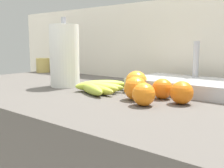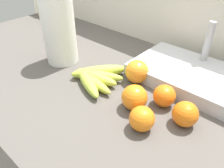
{
  "view_description": "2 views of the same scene",
  "coord_description": "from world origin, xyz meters",
  "px_view_note": "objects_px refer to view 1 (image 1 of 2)",
  "views": [
    {
      "loc": [
        0.61,
        -0.75,
        1.1
      ],
      "look_at": [
        0.02,
        -0.03,
        0.96
      ],
      "focal_mm": 42.94,
      "sensor_mm": 36.0,
      "label": 1
    },
    {
      "loc": [
        0.41,
        -0.46,
        1.36
      ],
      "look_at": [
        0.02,
        -0.02,
        0.95
      ],
      "focal_mm": 35.15,
      "sensor_mm": 36.0,
      "label": 2
    }
  ],
  "objects_px": {
    "orange_center": "(182,93)",
    "paper_towel_roll": "(65,56)",
    "sink_basin": "(186,85)",
    "orange_right": "(144,94)",
    "orange_far_right": "(136,82)",
    "orange_front": "(162,89)",
    "orange_back_left": "(136,88)",
    "mug": "(43,65)",
    "banana_bunch": "(98,87)"
  },
  "relations": [
    {
      "from": "orange_back_left",
      "to": "paper_towel_roll",
      "type": "height_order",
      "value": "paper_towel_roll"
    },
    {
      "from": "orange_far_right",
      "to": "mug",
      "type": "height_order",
      "value": "mug"
    },
    {
      "from": "banana_bunch",
      "to": "mug",
      "type": "relative_size",
      "value": 2.46
    },
    {
      "from": "sink_basin",
      "to": "mug",
      "type": "distance_m",
      "value": 1.0
    },
    {
      "from": "orange_center",
      "to": "sink_basin",
      "type": "relative_size",
      "value": 0.18
    },
    {
      "from": "orange_center",
      "to": "orange_right",
      "type": "bearing_deg",
      "value": -130.28
    },
    {
      "from": "banana_bunch",
      "to": "orange_back_left",
      "type": "distance_m",
      "value": 0.19
    },
    {
      "from": "orange_right",
      "to": "sink_basin",
      "type": "distance_m",
      "value": 0.3
    },
    {
      "from": "orange_center",
      "to": "paper_towel_roll",
      "type": "bearing_deg",
      "value": 179.39
    },
    {
      "from": "orange_back_left",
      "to": "orange_center",
      "type": "relative_size",
      "value": 1.09
    },
    {
      "from": "orange_back_left",
      "to": "orange_center",
      "type": "height_order",
      "value": "orange_back_left"
    },
    {
      "from": "orange_front",
      "to": "orange_back_left",
      "type": "bearing_deg",
      "value": -130.13
    },
    {
      "from": "orange_far_right",
      "to": "sink_basin",
      "type": "distance_m",
      "value": 0.19
    },
    {
      "from": "sink_basin",
      "to": "orange_back_left",
      "type": "bearing_deg",
      "value": -104.45
    },
    {
      "from": "banana_bunch",
      "to": "paper_towel_roll",
      "type": "xyz_separation_m",
      "value": [
        -0.21,
        0.02,
        0.11
      ]
    },
    {
      "from": "paper_towel_roll",
      "to": "orange_right",
      "type": "bearing_deg",
      "value": -11.93
    },
    {
      "from": "orange_front",
      "to": "orange_center",
      "type": "distance_m",
      "value": 0.09
    },
    {
      "from": "banana_bunch",
      "to": "sink_basin",
      "type": "relative_size",
      "value": 0.56
    },
    {
      "from": "banana_bunch",
      "to": "sink_basin",
      "type": "xyz_separation_m",
      "value": [
        0.25,
        0.23,
        0.01
      ]
    },
    {
      "from": "orange_front",
      "to": "paper_towel_roll",
      "type": "relative_size",
      "value": 0.23
    },
    {
      "from": "orange_center",
      "to": "sink_basin",
      "type": "distance_m",
      "value": 0.22
    },
    {
      "from": "orange_center",
      "to": "orange_far_right",
      "type": "bearing_deg",
      "value": 159.9
    },
    {
      "from": "orange_center",
      "to": "mug",
      "type": "xyz_separation_m",
      "value": [
        -1.07,
        0.29,
        0.01
      ]
    },
    {
      "from": "paper_towel_roll",
      "to": "sink_basin",
      "type": "relative_size",
      "value": 0.74
    },
    {
      "from": "banana_bunch",
      "to": "paper_towel_roll",
      "type": "relative_size",
      "value": 0.76
    },
    {
      "from": "orange_back_left",
      "to": "mug",
      "type": "xyz_separation_m",
      "value": [
        -0.93,
        0.33,
        0.01
      ]
    },
    {
      "from": "orange_right",
      "to": "orange_far_right",
      "type": "distance_m",
      "value": 0.22
    },
    {
      "from": "orange_front",
      "to": "orange_back_left",
      "type": "xyz_separation_m",
      "value": [
        -0.06,
        -0.07,
        0.0
      ]
    },
    {
      "from": "banana_bunch",
      "to": "orange_front",
      "type": "bearing_deg",
      "value": 11.74
    },
    {
      "from": "orange_back_left",
      "to": "sink_basin",
      "type": "distance_m",
      "value": 0.25
    },
    {
      "from": "orange_far_right",
      "to": "orange_right",
      "type": "bearing_deg",
      "value": -50.35
    },
    {
      "from": "banana_bunch",
      "to": "orange_center",
      "type": "height_order",
      "value": "orange_center"
    },
    {
      "from": "mug",
      "to": "orange_center",
      "type": "bearing_deg",
      "value": -15.16
    },
    {
      "from": "orange_center",
      "to": "sink_basin",
      "type": "bearing_deg",
      "value": 110.69
    },
    {
      "from": "orange_far_right",
      "to": "paper_towel_roll",
      "type": "relative_size",
      "value": 0.28
    },
    {
      "from": "orange_right",
      "to": "mug",
      "type": "relative_size",
      "value": 0.76
    },
    {
      "from": "orange_front",
      "to": "paper_towel_roll",
      "type": "bearing_deg",
      "value": -176.52
    },
    {
      "from": "banana_bunch",
      "to": "orange_front",
      "type": "height_order",
      "value": "orange_front"
    },
    {
      "from": "paper_towel_roll",
      "to": "orange_back_left",
      "type": "bearing_deg",
      "value": -6.16
    },
    {
      "from": "sink_basin",
      "to": "orange_right",
      "type": "bearing_deg",
      "value": -89.66
    },
    {
      "from": "orange_front",
      "to": "orange_right",
      "type": "relative_size",
      "value": 0.99
    },
    {
      "from": "paper_towel_roll",
      "to": "orange_front",
      "type": "bearing_deg",
      "value": 3.48
    },
    {
      "from": "orange_front",
      "to": "orange_center",
      "type": "relative_size",
      "value": 0.96
    },
    {
      "from": "orange_front",
      "to": "sink_basin",
      "type": "relative_size",
      "value": 0.17
    },
    {
      "from": "orange_far_right",
      "to": "orange_center",
      "type": "relative_size",
      "value": 1.15
    },
    {
      "from": "orange_front",
      "to": "orange_center",
      "type": "height_order",
      "value": "orange_center"
    },
    {
      "from": "orange_back_left",
      "to": "mug",
      "type": "height_order",
      "value": "mug"
    },
    {
      "from": "orange_right",
      "to": "orange_far_right",
      "type": "height_order",
      "value": "orange_far_right"
    },
    {
      "from": "orange_right",
      "to": "paper_towel_roll",
      "type": "height_order",
      "value": "paper_towel_roll"
    },
    {
      "from": "banana_bunch",
      "to": "sink_basin",
      "type": "distance_m",
      "value": 0.34
    }
  ]
}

